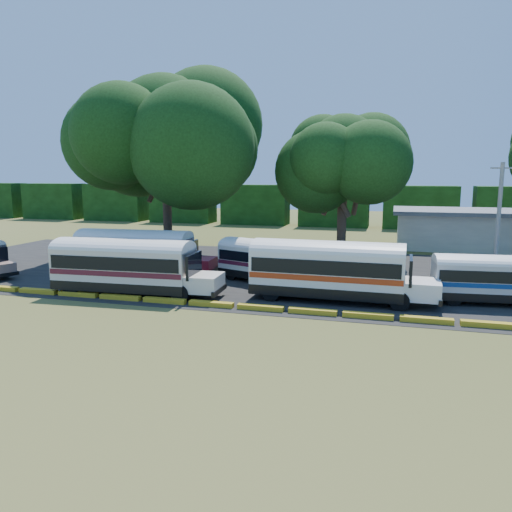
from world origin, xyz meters
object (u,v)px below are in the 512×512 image
(bus_white_red, at_px, (331,267))
(tree_west, at_px, (165,133))
(bus_red, at_px, (137,249))
(bus_cream_west, at_px, (127,263))

(bus_white_red, xyz_separation_m, tree_west, (-16.55, 11.98, 9.23))
(bus_red, bearing_deg, bus_white_red, -17.07)
(bus_white_red, distance_m, tree_west, 22.42)
(bus_red, distance_m, bus_cream_west, 6.15)
(bus_red, relative_size, bus_white_red, 0.96)
(bus_cream_west, relative_size, tree_west, 0.68)
(tree_west, bearing_deg, bus_white_red, -35.90)
(bus_red, distance_m, tree_west, 12.51)
(bus_white_red, height_order, tree_west, tree_west)
(bus_red, height_order, tree_west, tree_west)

